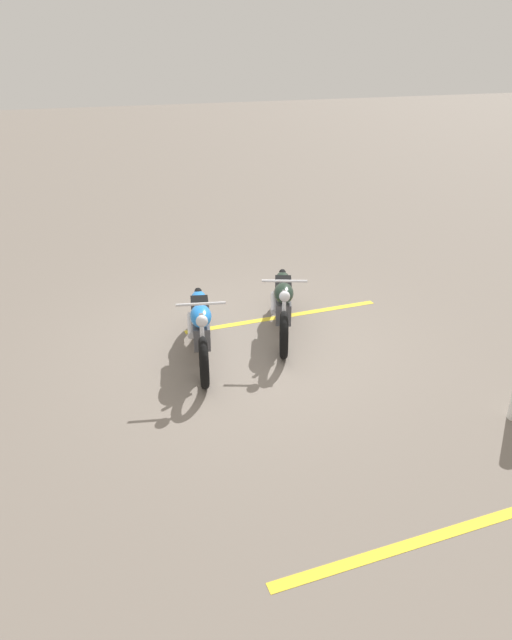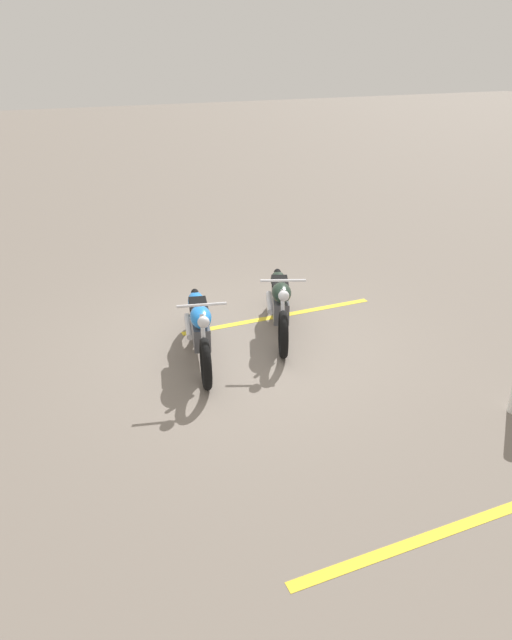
% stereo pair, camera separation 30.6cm
% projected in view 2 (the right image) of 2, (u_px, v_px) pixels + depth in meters
% --- Properties ---
extents(ground_plane, '(60.00, 60.00, 0.00)m').
position_uv_depth(ground_plane, '(244.00, 346.00, 8.55)').
color(ground_plane, slate).
extents(motorcycle_bright_foreground, '(2.22, 0.67, 1.04)m').
position_uv_depth(motorcycle_bright_foreground, '(200.00, 325.00, 8.11)').
color(motorcycle_bright_foreground, black).
rests_on(motorcycle_bright_foreground, ground).
extents(motorcycle_dark_foreground, '(2.15, 0.86, 1.04)m').
position_uv_depth(motorcycle_dark_foreground, '(280.00, 301.00, 8.83)').
color(motorcycle_dark_foreground, black).
rests_on(motorcycle_dark_foreground, ground).
extents(parking_stripe_near, '(0.30, 3.20, 0.01)m').
position_uv_depth(parking_stripe_near, '(279.00, 316.00, 9.42)').
color(parking_stripe_near, yellow).
rests_on(parking_stripe_near, ground).
extents(parking_stripe_mid, '(0.30, 3.20, 0.01)m').
position_uv_depth(parking_stripe_mid, '(446.00, 531.00, 5.40)').
color(parking_stripe_mid, yellow).
rests_on(parking_stripe_mid, ground).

